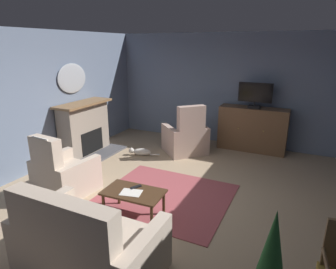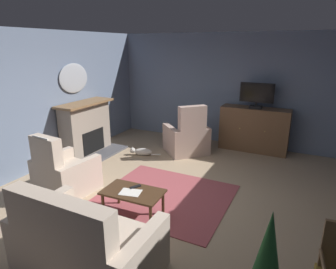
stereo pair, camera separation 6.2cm
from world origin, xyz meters
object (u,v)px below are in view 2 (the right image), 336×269
(fireplace, at_px, (87,129))
(armchair_by_fireplace, at_px, (187,138))
(tv_cabinet, at_px, (254,130))
(folded_newspaper, at_px, (130,192))
(coffee_table, at_px, (133,194))
(tv_remote, at_px, (135,187))
(armchair_facing_sofa, at_px, (64,174))
(sofa_floral, at_px, (84,245))
(television, at_px, (257,95))
(cat, at_px, (142,152))
(wall_mirror_oval, at_px, (74,78))

(fireplace, xyz_separation_m, armchair_by_fireplace, (2.07, 1.07, -0.22))
(tv_cabinet, bearing_deg, folded_newspaper, -105.65)
(coffee_table, xyz_separation_m, tv_remote, (-0.03, 0.11, 0.06))
(fireplace, xyz_separation_m, armchair_facing_sofa, (0.94, -1.66, -0.24))
(fireplace, distance_m, folded_newspaper, 3.00)
(armchair_facing_sofa, bearing_deg, coffee_table, -3.41)
(folded_newspaper, distance_m, sofa_floral, 1.13)
(tv_cabinet, xyz_separation_m, television, (0.00, -0.05, 0.86))
(tv_cabinet, bearing_deg, fireplace, -150.66)
(television, distance_m, coffee_table, 3.90)
(armchair_facing_sofa, height_order, cat, armchair_facing_sofa)
(tv_cabinet, distance_m, sofa_floral, 4.94)
(sofa_floral, xyz_separation_m, cat, (-1.32, 3.35, -0.26))
(wall_mirror_oval, relative_size, television, 1.13)
(tv_cabinet, height_order, television, television)
(television, distance_m, armchair_facing_sofa, 4.44)
(tv_remote, bearing_deg, tv_cabinet, 12.28)
(fireplace, bearing_deg, tv_cabinet, 29.34)
(coffee_table, height_order, tv_remote, tv_remote)
(wall_mirror_oval, relative_size, sofa_floral, 0.55)
(tv_remote, bearing_deg, coffee_table, -137.75)
(television, xyz_separation_m, coffee_table, (-1.04, -3.62, -1.00))
(fireplace, distance_m, armchair_facing_sofa, 1.92)
(wall_mirror_oval, bearing_deg, tv_remote, -31.86)
(tv_remote, bearing_deg, folded_newspaper, -144.05)
(fireplace, height_order, cat, fireplace)
(armchair_by_fireplace, xyz_separation_m, armchair_facing_sofa, (-1.13, -2.72, -0.02))
(fireplace, height_order, coffee_table, fireplace)
(armchair_facing_sofa, bearing_deg, sofa_floral, -38.50)
(folded_newspaper, relative_size, sofa_floral, 0.19)
(tv_remote, height_order, cat, tv_remote)
(folded_newspaper, xyz_separation_m, armchair_facing_sofa, (-1.45, 0.14, -0.08))
(tv_remote, relative_size, folded_newspaper, 0.57)
(wall_mirror_oval, bearing_deg, coffee_table, -33.35)
(cat, bearing_deg, armchair_facing_sofa, -97.20)
(fireplace, relative_size, television, 1.91)
(tv_cabinet, bearing_deg, tv_remote, -106.64)
(coffee_table, distance_m, folded_newspaper, 0.08)
(television, xyz_separation_m, sofa_floral, (-0.91, -4.80, -1.01))
(wall_mirror_oval, height_order, armchair_facing_sofa, wall_mirror_oval)
(tv_remote, relative_size, armchair_facing_sofa, 0.15)
(wall_mirror_oval, distance_m, armchair_facing_sofa, 2.48)
(wall_mirror_oval, relative_size, cat, 1.20)
(wall_mirror_oval, height_order, tv_remote, wall_mirror_oval)
(armchair_by_fireplace, relative_size, armchair_facing_sofa, 1.12)
(fireplace, relative_size, cat, 2.04)
(sofa_floral, height_order, armchair_by_fireplace, armchair_by_fireplace)
(tv_cabinet, bearing_deg, cat, -146.08)
(fireplace, relative_size, folded_newspaper, 4.85)
(fireplace, distance_m, television, 3.99)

